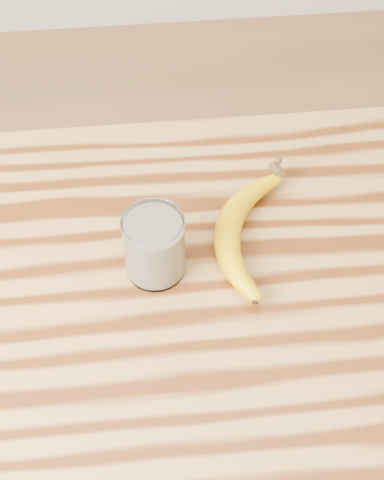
{
  "coord_description": "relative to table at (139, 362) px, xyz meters",
  "views": [
    {
      "loc": [
        0.04,
        -0.49,
        1.71
      ],
      "look_at": [
        0.09,
        0.11,
        0.93
      ],
      "focal_mm": 50.0,
      "sensor_mm": 36.0,
      "label": 1
    }
  ],
  "objects": [
    {
      "name": "table",
      "position": [
        0.0,
        0.0,
        0.0
      ],
      "size": [
        1.2,
        0.8,
        0.9
      ],
      "color": "#A4753B",
      "rests_on": "ground"
    },
    {
      "name": "room",
      "position": [
        0.0,
        0.0,
        0.58
      ],
      "size": [
        4.04,
        4.04,
        2.7
      ],
      "color": "#8D5F39",
      "rests_on": "ground"
    },
    {
      "name": "banana",
      "position": [
        0.15,
        0.13,
        0.15
      ],
      "size": [
        0.21,
        0.36,
        0.04
      ],
      "primitive_type": null,
      "rotation": [
        0.0,
        0.0,
        -0.29
      ],
      "color": "#D59C00",
      "rests_on": "table"
    },
    {
      "name": "smoothie_glass",
      "position": [
        0.04,
        0.09,
        0.18
      ],
      "size": [
        0.09,
        0.09,
        0.11
      ],
      "color": "white",
      "rests_on": "table"
    }
  ]
}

